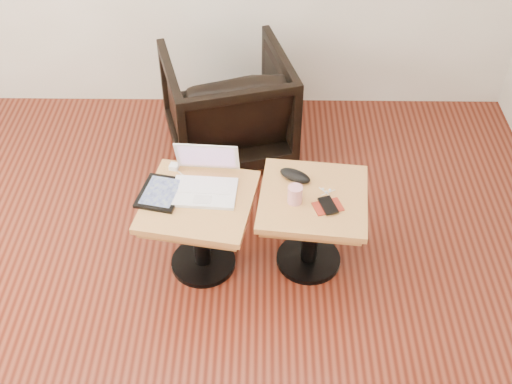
{
  "coord_description": "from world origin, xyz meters",
  "views": [
    {
      "loc": [
        0.53,
        -1.67,
        2.66
      ],
      "look_at": [
        0.5,
        0.66,
        0.54
      ],
      "focal_mm": 45.0,
      "sensor_mm": 36.0,
      "label": 1
    }
  ],
  "objects_px": {
    "side_table_right": "(312,213)",
    "laptop": "(205,180)",
    "striped_cup": "(295,194)",
    "side_table_left": "(200,216)",
    "armchair": "(228,104)"
  },
  "relations": [
    {
      "from": "side_table_left",
      "to": "armchair",
      "type": "xyz_separation_m",
      "value": [
        0.1,
        1.03,
        -0.02
      ]
    },
    {
      "from": "armchair",
      "to": "laptop",
      "type": "bearing_deg",
      "value": 70.67
    },
    {
      "from": "armchair",
      "to": "side_table_right",
      "type": "bearing_deg",
      "value": 100.3
    },
    {
      "from": "side_table_left",
      "to": "laptop",
      "type": "xyz_separation_m",
      "value": [
        0.03,
        0.09,
        0.17
      ]
    },
    {
      "from": "side_table_left",
      "to": "striped_cup",
      "type": "bearing_deg",
      "value": 8.64
    },
    {
      "from": "side_table_left",
      "to": "side_table_right",
      "type": "xyz_separation_m",
      "value": [
        0.58,
        0.03,
        0.0
      ]
    },
    {
      "from": "side_table_right",
      "to": "laptop",
      "type": "relative_size",
      "value": 1.73
    },
    {
      "from": "side_table_left",
      "to": "striped_cup",
      "type": "relative_size",
      "value": 6.56
    },
    {
      "from": "striped_cup",
      "to": "laptop",
      "type": "bearing_deg",
      "value": 167.16
    },
    {
      "from": "side_table_right",
      "to": "armchair",
      "type": "bearing_deg",
      "value": 121.99
    },
    {
      "from": "laptop",
      "to": "striped_cup",
      "type": "xyz_separation_m",
      "value": [
        0.45,
        -0.1,
        0.0
      ]
    },
    {
      "from": "striped_cup",
      "to": "armchair",
      "type": "distance_m",
      "value": 1.13
    },
    {
      "from": "side_table_right",
      "to": "laptop",
      "type": "bearing_deg",
      "value": -179.99
    },
    {
      "from": "laptop",
      "to": "armchair",
      "type": "relative_size",
      "value": 0.45
    },
    {
      "from": "laptop",
      "to": "striped_cup",
      "type": "bearing_deg",
      "value": -8.93
    }
  ]
}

